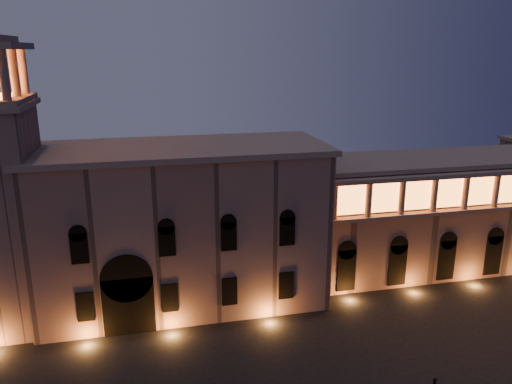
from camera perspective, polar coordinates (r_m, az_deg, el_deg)
The scene contains 2 objects.
government_building at distance 54.69m, azimuth -8.45°, elevation -3.88°, with size 30.80×12.80×17.60m.
colonnade_wing at distance 68.30m, azimuth 21.24°, elevation -2.05°, with size 40.60×11.50×14.50m.
Camera 1 is at (-5.73, -29.44, 27.17)m, focal length 35.00 mm.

